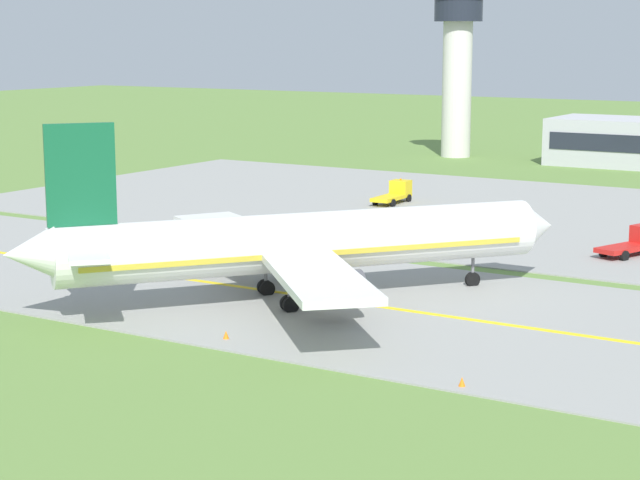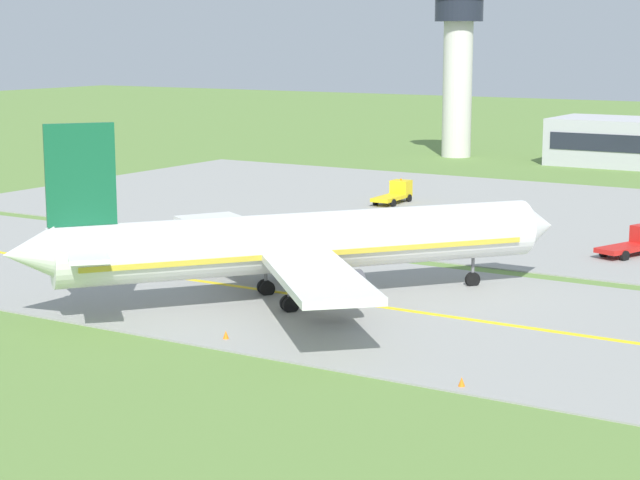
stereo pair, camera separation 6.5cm
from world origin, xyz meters
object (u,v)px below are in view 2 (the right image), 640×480
airplane_lead (298,243)px  control_tower (458,55)px  service_truck_baggage (636,242)px  service_truck_catering (396,193)px

airplane_lead → control_tower: (-30.53, 91.80, 11.14)m
airplane_lead → service_truck_baggage: 32.60m
service_truck_catering → airplane_lead: bearing=-70.4°
airplane_lead → service_truck_catering: 47.26m
airplane_lead → service_truck_baggage: airplane_lead is taller
airplane_lead → control_tower: bearing=108.4°
service_truck_catering → control_tower: 51.56m
airplane_lead → service_truck_catering: bearing=109.6°
service_truck_catering → service_truck_baggage: bearing=-26.9°
control_tower → service_truck_catering: bearing=-72.8°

